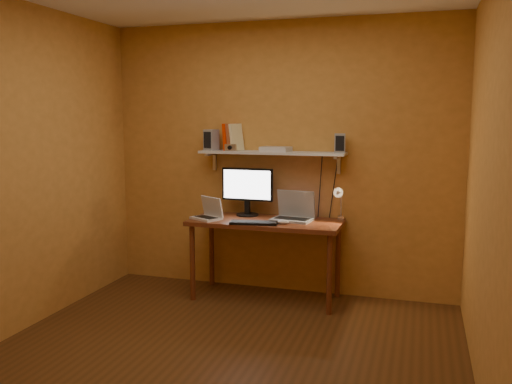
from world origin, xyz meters
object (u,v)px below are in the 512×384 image
(speaker_right, at_px, (340,143))
(mouse, at_px, (283,222))
(wall_shelf, at_px, (272,153))
(desk_lamp, at_px, (340,199))
(shelf_camera, at_px, (231,148))
(speaker_left, at_px, (211,140))
(laptop, at_px, (294,212))
(desk, at_px, (266,229))
(netbook, at_px, (209,213))
(router, at_px, (276,149))
(monitor, at_px, (247,189))
(keyboard, at_px, (254,223))

(speaker_right, bearing_deg, mouse, -150.89)
(wall_shelf, distance_m, desk_lamp, 0.77)
(speaker_right, bearing_deg, shelf_camera, 176.09)
(speaker_right, bearing_deg, speaker_left, 172.05)
(laptop, bearing_deg, speaker_left, -179.45)
(desk, bearing_deg, netbook, -169.87)
(shelf_camera, bearing_deg, speaker_right, 4.18)
(wall_shelf, distance_m, router, 0.05)
(desk, xyz_separation_m, netbook, (-0.53, -0.09, 0.14))
(monitor, height_order, speaker_left, speaker_left)
(monitor, relative_size, desk_lamp, 1.36)
(keyboard, distance_m, router, 0.76)
(keyboard, height_order, shelf_camera, shelf_camera)
(netbook, bearing_deg, speaker_right, 42.98)
(desk_lamp, height_order, speaker_left, speaker_left)
(desk, xyz_separation_m, keyboard, (-0.05, -0.21, 0.10))
(monitor, xyz_separation_m, router, (0.28, 0.02, 0.39))
(netbook, distance_m, keyboard, 0.49)
(desk, distance_m, wall_shelf, 0.72)
(keyboard, relative_size, speaker_left, 2.10)
(laptop, xyz_separation_m, shelf_camera, (-0.63, 0.04, 0.59))
(laptop, relative_size, speaker_left, 1.96)
(speaker_left, bearing_deg, wall_shelf, 18.97)
(shelf_camera, bearing_deg, desk, -18.36)
(wall_shelf, bearing_deg, netbook, -151.40)
(keyboard, xyz_separation_m, router, (0.09, 0.41, 0.64))
(laptop, distance_m, speaker_right, 0.76)
(desk, distance_m, shelf_camera, 0.85)
(speaker_left, bearing_deg, speaker_right, 19.81)
(wall_shelf, xyz_separation_m, mouse, (0.20, -0.32, -0.59))
(laptop, bearing_deg, desk, -151.79)
(monitor, height_order, mouse, monitor)
(keyboard, bearing_deg, shelf_camera, 126.62)
(wall_shelf, xyz_separation_m, shelf_camera, (-0.39, -0.06, 0.05))
(netbook, relative_size, mouse, 3.14)
(shelf_camera, relative_size, router, 0.41)
(speaker_left, bearing_deg, shelf_camera, 1.87)
(speaker_left, distance_m, speaker_right, 1.25)
(laptop, height_order, speaker_right, speaker_right)
(laptop, height_order, desk_lamp, desk_lamp)
(monitor, bearing_deg, speaker_right, 2.91)
(shelf_camera, bearing_deg, keyboard, -44.85)
(netbook, distance_m, shelf_camera, 0.66)
(mouse, bearing_deg, desk_lamp, 28.16)
(desk_lamp, bearing_deg, speaker_left, 176.61)
(desk_lamp, bearing_deg, router, 172.99)
(desk, height_order, router, router)
(netbook, bearing_deg, wall_shelf, 57.22)
(shelf_camera, bearing_deg, speaker_left, 162.20)
(laptop, distance_m, keyboard, 0.42)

